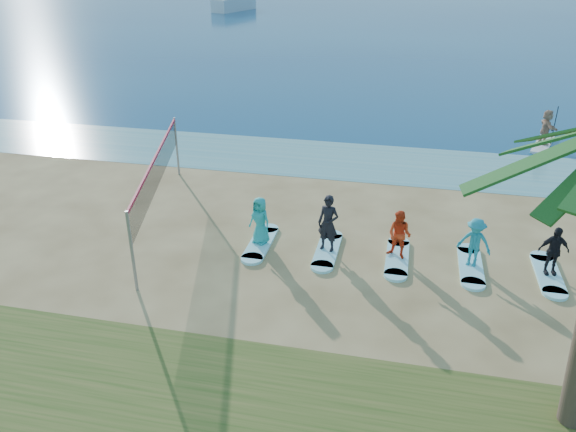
% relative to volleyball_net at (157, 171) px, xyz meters
% --- Properties ---
extents(ground, '(600.00, 600.00, 0.00)m').
position_rel_volleyball_net_xyz_m(ground, '(6.21, -2.88, -1.90)').
color(ground, tan).
rests_on(ground, ground).
extents(shallow_water, '(600.00, 600.00, 0.00)m').
position_rel_volleyball_net_xyz_m(shallow_water, '(6.21, 7.62, -1.90)').
color(shallow_water, teal).
rests_on(shallow_water, ground).
extents(volleyball_net, '(2.40, 8.79, 2.50)m').
position_rel_volleyball_net_xyz_m(volleyball_net, '(0.00, 0.00, 0.00)').
color(volleyball_net, gray).
rests_on(volleyball_net, ground).
extents(paddleboard, '(1.60, 3.07, 0.12)m').
position_rel_volleyball_net_xyz_m(paddleboard, '(14.84, 11.79, -1.84)').
color(paddleboard, silver).
rests_on(paddleboard, ground).
extents(paddleboarder, '(0.80, 1.63, 1.68)m').
position_rel_volleyball_net_xyz_m(paddleboarder, '(14.84, 11.79, -0.94)').
color(paddleboarder, tan).
rests_on(paddleboarder, paddleboard).
extents(boat_offshore_a, '(4.79, 8.57, 1.81)m').
position_rel_volleyball_net_xyz_m(boat_offshore_a, '(-18.75, 68.09, -1.90)').
color(boat_offshore_a, silver).
rests_on(boat_offshore_a, ground).
extents(surfboard_0, '(0.70, 2.20, 0.09)m').
position_rel_volleyball_net_xyz_m(surfboard_0, '(3.91, -0.97, -1.86)').
color(surfboard_0, '#A4F6FF').
rests_on(surfboard_0, ground).
extents(student_0, '(0.91, 0.78, 1.59)m').
position_rel_volleyball_net_xyz_m(student_0, '(3.91, -0.97, -1.02)').
color(student_0, teal).
rests_on(student_0, surfboard_0).
extents(surfboard_1, '(0.70, 2.20, 0.09)m').
position_rel_volleyball_net_xyz_m(surfboard_1, '(6.14, -0.97, -1.86)').
color(surfboard_1, '#A4F6FF').
rests_on(surfboard_1, ground).
extents(student_1, '(0.77, 0.60, 1.86)m').
position_rel_volleyball_net_xyz_m(student_1, '(6.14, -0.97, -0.88)').
color(student_1, black).
rests_on(student_1, surfboard_1).
extents(surfboard_2, '(0.70, 2.20, 0.09)m').
position_rel_volleyball_net_xyz_m(surfboard_2, '(8.36, -0.97, -1.86)').
color(surfboard_2, '#A4F6FF').
rests_on(surfboard_2, ground).
extents(student_2, '(0.92, 0.83, 1.56)m').
position_rel_volleyball_net_xyz_m(student_2, '(8.36, -0.97, -1.04)').
color(student_2, red).
rests_on(student_2, surfboard_2).
extents(surfboard_3, '(0.70, 2.20, 0.09)m').
position_rel_volleyball_net_xyz_m(surfboard_3, '(10.59, -0.97, -1.86)').
color(surfboard_3, '#A4F6FF').
rests_on(surfboard_3, ground).
extents(student_3, '(1.14, 0.86, 1.56)m').
position_rel_volleyball_net_xyz_m(student_3, '(10.59, -0.97, -1.04)').
color(student_3, teal).
rests_on(student_3, surfboard_3).
extents(surfboard_4, '(0.70, 2.20, 0.09)m').
position_rel_volleyball_net_xyz_m(surfboard_4, '(12.81, -0.97, -1.86)').
color(surfboard_4, '#A4F6FF').
rests_on(surfboard_4, ground).
extents(student_4, '(0.94, 0.51, 1.52)m').
position_rel_volleyball_net_xyz_m(student_4, '(12.81, -0.97, -1.05)').
color(student_4, black).
rests_on(student_4, surfboard_4).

